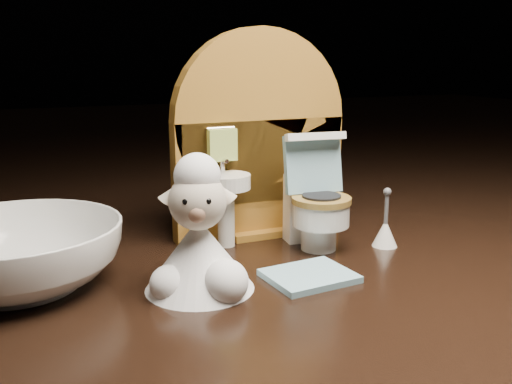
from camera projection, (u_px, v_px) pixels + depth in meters
backdrop_panel at (259, 147)px, 0.41m from camera, size 0.13×0.05×0.15m
toy_toilet at (315, 205)px, 0.40m from camera, size 0.04×0.05×0.08m
bath_mat at (309, 276)px, 0.34m from camera, size 0.05×0.05×0.00m
toilet_brush at (385, 231)px, 0.40m from camera, size 0.02×0.02×0.04m
plush_lamb at (199, 243)px, 0.32m from camera, size 0.06×0.06×0.08m
ceramic_bowl at (18, 256)px, 0.33m from camera, size 0.13×0.13×0.04m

